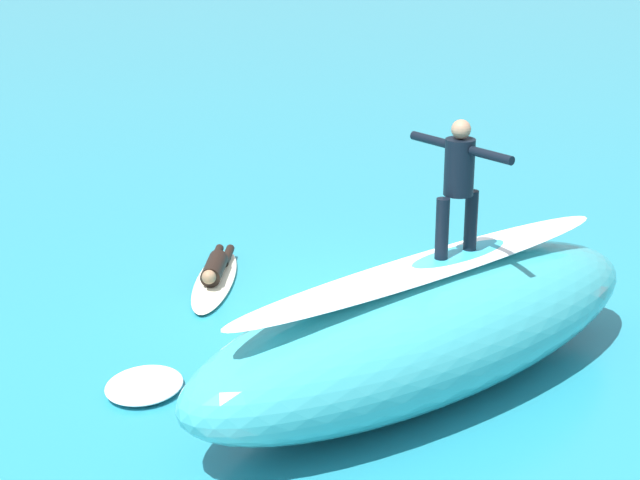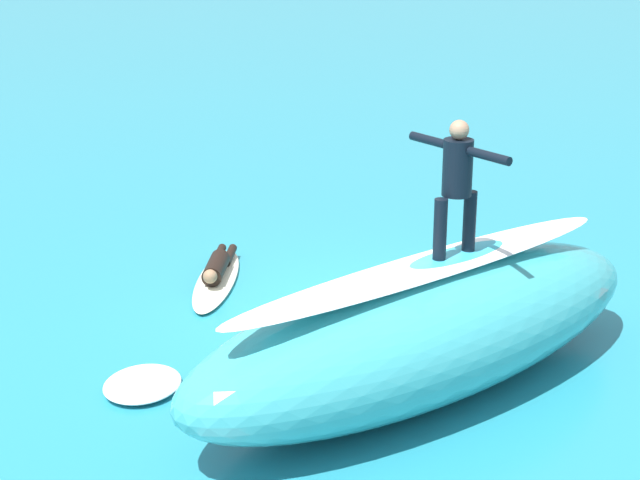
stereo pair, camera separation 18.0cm
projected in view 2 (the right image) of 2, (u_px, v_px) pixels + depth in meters
ground_plane at (348, 315)px, 13.87m from camera, size 120.00×120.00×0.00m
wave_crest at (425, 331)px, 11.61m from camera, size 6.77×3.28×1.47m
wave_foam_lip at (427, 267)px, 11.35m from camera, size 5.55×1.78×0.08m
surfboard_riding at (453, 258)px, 11.59m from camera, size 2.36×0.99×0.09m
surfer_riding at (457, 178)px, 11.28m from camera, size 0.60×1.44×1.53m
surfboard_paddling at (216, 280)px, 14.95m from camera, size 1.75×2.40×0.10m
surfer_paddling at (217, 265)px, 15.01m from camera, size 1.04×1.51×0.30m
foam_patch_mid at (142, 384)px, 11.84m from camera, size 1.32×1.33×0.14m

